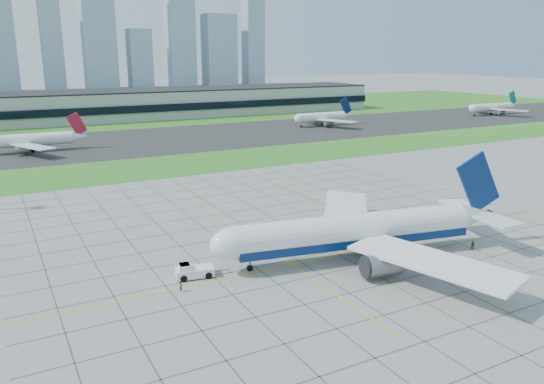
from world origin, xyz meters
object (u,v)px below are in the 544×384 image
object	(u,v)px
distant_jet_3	(492,107)
crew_far	(473,246)
distant_jet_1	(24,140)
distant_jet_2	(322,117)
pushback_tug	(193,271)
crew_near	(181,287)
airliner	(357,231)

from	to	relation	value
distant_jet_3	crew_far	bearing A→B (deg)	-141.03
distant_jet_1	distant_jet_3	bearing A→B (deg)	0.99
distant_jet_1	distant_jet_2	bearing A→B (deg)	4.26
crew_far	distant_jet_2	xyz separation A→B (m)	(73.94, 161.58, 3.55)
pushback_tug	distant_jet_1	size ratio (longest dim) A/B	0.21
pushback_tug	crew_near	world-z (taller)	pushback_tug
distant_jet_3	distant_jet_1	bearing A→B (deg)	-179.01
distant_jet_1	distant_jet_3	distance (m)	257.70
distant_jet_2	pushback_tug	bearing A→B (deg)	-129.88
crew_far	pushback_tug	bearing A→B (deg)	-148.59
crew_far	distant_jet_3	bearing A→B (deg)	85.06
crew_far	distant_jet_3	world-z (taller)	distant_jet_3
airliner	pushback_tug	world-z (taller)	airliner
distant_jet_3	pushback_tug	bearing A→B (deg)	-149.56
crew_far	distant_jet_3	distance (m)	247.56
airliner	crew_far	world-z (taller)	airliner
airliner	pushback_tug	distance (m)	29.64
distant_jet_2	crew_near	bearing A→B (deg)	-129.87
distant_jet_2	distant_jet_3	world-z (taller)	same
crew_near	distant_jet_1	distance (m)	142.83
distant_jet_1	distant_jet_3	world-z (taller)	same
airliner	distant_jet_2	world-z (taller)	airliner
pushback_tug	crew_near	bearing A→B (deg)	-119.31
airliner	distant_jet_2	xyz separation A→B (m)	(95.17, 153.96, -0.43)
airliner	pushback_tug	bearing A→B (deg)	179.37
crew_near	distant_jet_2	bearing A→B (deg)	-20.63
pushback_tug	distant_jet_1	distance (m)	138.94
pushback_tug	distant_jet_2	xyz separation A→B (m)	(124.04, 148.45, 3.38)
crew_near	crew_far	bearing A→B (deg)	-80.19
crew_near	distant_jet_2	world-z (taller)	distant_jet_2
crew_near	distant_jet_3	size ratio (longest dim) A/B	0.04
airliner	distant_jet_3	xyz separation A→B (m)	(213.68, 148.05, -0.43)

